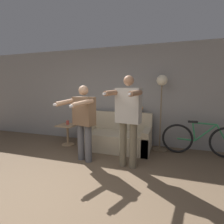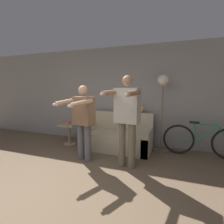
{
  "view_description": "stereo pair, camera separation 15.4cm",
  "coord_description": "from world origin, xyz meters",
  "px_view_note": "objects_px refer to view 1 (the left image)",
  "views": [
    {
      "loc": [
        1.55,
        -1.45,
        1.5
      ],
      "look_at": [
        0.38,
        2.15,
        0.99
      ],
      "focal_mm": 28.0,
      "sensor_mm": 36.0,
      "label": 1
    },
    {
      "loc": [
        1.7,
        -1.4,
        1.5
      ],
      "look_at": [
        0.38,
        2.15,
        0.99
      ],
      "focal_mm": 28.0,
      "sensor_mm": 36.0,
      "label": 2
    }
  ],
  "objects_px": {
    "person_left": "(83,118)",
    "cup": "(68,123)",
    "couch": "(117,137)",
    "side_table": "(68,130)",
    "cat": "(136,110)",
    "bicycle": "(201,140)",
    "floor_lamp": "(162,92)",
    "person_right": "(128,115)"
  },
  "relations": [
    {
      "from": "person_left",
      "to": "bicycle",
      "type": "distance_m",
      "value": 2.65
    },
    {
      "from": "side_table",
      "to": "bicycle",
      "type": "bearing_deg",
      "value": 5.01
    },
    {
      "from": "side_table",
      "to": "couch",
      "type": "bearing_deg",
      "value": 6.3
    },
    {
      "from": "person_left",
      "to": "cat",
      "type": "distance_m",
      "value": 1.52
    },
    {
      "from": "person_left",
      "to": "person_right",
      "type": "bearing_deg",
      "value": 17.51
    },
    {
      "from": "person_left",
      "to": "side_table",
      "type": "xyz_separation_m",
      "value": [
        -0.9,
        0.81,
        -0.51
      ]
    },
    {
      "from": "floor_lamp",
      "to": "side_table",
      "type": "relative_size",
      "value": 3.3
    },
    {
      "from": "cat",
      "to": "side_table",
      "type": "distance_m",
      "value": 1.88
    },
    {
      "from": "person_left",
      "to": "bicycle",
      "type": "relative_size",
      "value": 0.93
    },
    {
      "from": "floor_lamp",
      "to": "cup",
      "type": "height_order",
      "value": "floor_lamp"
    },
    {
      "from": "cat",
      "to": "bicycle",
      "type": "bearing_deg",
      "value": -6.66
    },
    {
      "from": "cup",
      "to": "cat",
      "type": "bearing_deg",
      "value": 14.81
    },
    {
      "from": "person_right",
      "to": "cup",
      "type": "relative_size",
      "value": 15.88
    },
    {
      "from": "person_right",
      "to": "side_table",
      "type": "distance_m",
      "value": 2.09
    },
    {
      "from": "person_left",
      "to": "cat",
      "type": "xyz_separation_m",
      "value": [
        0.83,
        1.27,
        0.06
      ]
    },
    {
      "from": "cat",
      "to": "bicycle",
      "type": "xyz_separation_m",
      "value": [
        1.52,
        -0.18,
        -0.6
      ]
    },
    {
      "from": "floor_lamp",
      "to": "cup",
      "type": "distance_m",
      "value": 2.51
    },
    {
      "from": "cat",
      "to": "bicycle",
      "type": "relative_size",
      "value": 0.29
    },
    {
      "from": "side_table",
      "to": "bicycle",
      "type": "relative_size",
      "value": 0.33
    },
    {
      "from": "person_right",
      "to": "cup",
      "type": "distance_m",
      "value": 2.03
    },
    {
      "from": "bicycle",
      "to": "floor_lamp",
      "type": "bearing_deg",
      "value": 176.9
    },
    {
      "from": "cat",
      "to": "cup",
      "type": "relative_size",
      "value": 4.43
    },
    {
      "from": "floor_lamp",
      "to": "bicycle",
      "type": "distance_m",
      "value": 1.39
    },
    {
      "from": "floor_lamp",
      "to": "bicycle",
      "type": "height_order",
      "value": "floor_lamp"
    },
    {
      "from": "person_left",
      "to": "cup",
      "type": "height_order",
      "value": "person_left"
    },
    {
      "from": "person_right",
      "to": "bicycle",
      "type": "height_order",
      "value": "person_right"
    },
    {
      "from": "floor_lamp",
      "to": "cup",
      "type": "xyz_separation_m",
      "value": [
        -2.36,
        -0.33,
        -0.81
      ]
    },
    {
      "from": "couch",
      "to": "person_left",
      "type": "bearing_deg",
      "value": -113.94
    },
    {
      "from": "person_right",
      "to": "couch",
      "type": "bearing_deg",
      "value": 125.68
    },
    {
      "from": "couch",
      "to": "cup",
      "type": "distance_m",
      "value": 1.37
    },
    {
      "from": "cat",
      "to": "side_table",
      "type": "xyz_separation_m",
      "value": [
        -1.73,
        -0.46,
        -0.57
      ]
    },
    {
      "from": "couch",
      "to": "cup",
      "type": "height_order",
      "value": "couch"
    },
    {
      "from": "couch",
      "to": "person_left",
      "type": "distance_m",
      "value": 1.22
    },
    {
      "from": "floor_lamp",
      "to": "person_left",
      "type": "bearing_deg",
      "value": -141.99
    },
    {
      "from": "couch",
      "to": "cup",
      "type": "xyz_separation_m",
      "value": [
        -1.32,
        -0.14,
        0.33
      ]
    },
    {
      "from": "person_left",
      "to": "side_table",
      "type": "distance_m",
      "value": 1.31
    },
    {
      "from": "couch",
      "to": "side_table",
      "type": "relative_size",
      "value": 3.04
    },
    {
      "from": "couch",
      "to": "cat",
      "type": "xyz_separation_m",
      "value": [
        0.41,
        0.32,
        0.68
      ]
    },
    {
      "from": "person_left",
      "to": "floor_lamp",
      "type": "relative_size",
      "value": 0.86
    },
    {
      "from": "side_table",
      "to": "cup",
      "type": "relative_size",
      "value": 5.03
    },
    {
      "from": "person_right",
      "to": "floor_lamp",
      "type": "bearing_deg",
      "value": 72.82
    },
    {
      "from": "couch",
      "to": "side_table",
      "type": "distance_m",
      "value": 1.34
    }
  ]
}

